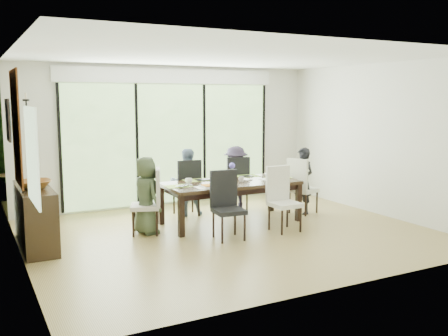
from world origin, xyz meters
name	(u,v)px	position (x,y,z in m)	size (l,w,h in m)	color
floor	(231,234)	(0.00, 0.00, -0.01)	(6.00, 5.00, 0.01)	olive
ceiling	(232,56)	(0.00, 0.00, 2.71)	(6.00, 5.00, 0.01)	white
wall_back	(171,136)	(0.00, 2.51, 1.35)	(6.00, 0.02, 2.70)	silver
wall_front	(343,168)	(0.00, -2.51, 1.35)	(6.00, 0.02, 2.70)	beige
wall_left	(17,158)	(-3.01, 0.00, 1.35)	(0.02, 5.00, 2.70)	beige
wall_right	(380,140)	(3.01, 0.00, 1.35)	(0.02, 5.00, 2.70)	white
glass_doors	(172,144)	(0.00, 2.47, 1.20)	(4.20, 0.02, 2.30)	#598C3F
blinds_header	(171,76)	(0.00, 2.46, 2.50)	(4.40, 0.06, 0.28)	white
mullion_a	(60,149)	(-2.10, 2.46, 1.20)	(0.05, 0.04, 2.30)	black
mullion_b	(137,145)	(-0.70, 2.46, 1.20)	(0.05, 0.04, 2.30)	black
mullion_c	(204,142)	(0.70, 2.46, 1.20)	(0.05, 0.04, 2.30)	black
mullion_d	(263,140)	(2.10, 2.46, 1.20)	(0.05, 0.04, 2.30)	black
side_window	(32,156)	(-2.97, -1.20, 1.50)	(0.02, 0.90, 1.00)	#8CAD7F
deck	(156,198)	(0.00, 3.40, -0.05)	(6.00, 1.80, 0.10)	#503D22
rail_top	(144,166)	(0.00, 4.20, 0.55)	(6.00, 0.08, 0.06)	brown
foliage_left	(52,127)	(-1.80, 5.20, 1.44)	(3.20, 3.20, 3.20)	#14380F
foliage_mid	(138,109)	(0.40, 5.80, 1.80)	(4.00, 4.00, 4.00)	#14380F
foliage_right	(215,130)	(2.20, 5.00, 1.26)	(2.80, 2.80, 2.80)	#14380F
foliage_far	(92,116)	(-0.60, 6.50, 1.62)	(3.60, 3.60, 3.60)	#14380F
table_top	(231,183)	(0.33, 0.64, 0.67)	(2.24, 1.02, 0.06)	black
table_apron	(231,188)	(0.33, 0.64, 0.59)	(2.05, 0.84, 0.09)	black
table_leg_fl	(181,216)	(-0.75, 0.21, 0.32)	(0.08, 0.08, 0.64)	black
table_leg_fr	(298,202)	(1.41, 0.21, 0.32)	(0.08, 0.08, 0.64)	black
table_leg_bl	(161,205)	(-0.75, 1.07, 0.32)	(0.08, 0.08, 0.64)	black
table_leg_br	(271,194)	(1.41, 1.07, 0.32)	(0.08, 0.08, 0.64)	black
chair_left_end	(145,201)	(-1.17, 0.64, 0.51)	(0.43, 0.43, 1.02)	beige
chair_right_end	(304,185)	(1.83, 0.64, 0.51)	(0.43, 0.43, 1.02)	silver
chair_far_left	(186,187)	(-0.12, 1.49, 0.51)	(0.43, 0.43, 1.02)	black
chair_far_right	(235,183)	(0.88, 1.49, 0.51)	(0.43, 0.43, 1.02)	black
chair_near_left	(229,205)	(-0.17, -0.23, 0.51)	(0.43, 0.43, 1.02)	black
chair_near_right	(285,199)	(0.83, -0.23, 0.51)	(0.43, 0.43, 1.02)	white
person_left_end	(146,195)	(-1.15, 0.64, 0.60)	(0.56, 0.35, 1.20)	#3C4930
person_right_end	(303,181)	(1.81, 0.64, 0.60)	(0.56, 0.35, 1.20)	black
person_far_left	(186,182)	(-0.12, 1.47, 0.60)	(0.56, 0.35, 1.20)	slate
person_far_right	(236,178)	(0.88, 1.47, 0.60)	(0.56, 0.35, 1.20)	#292132
placemat_left	(178,186)	(-0.62, 0.64, 0.70)	(0.41, 0.30, 0.01)	#9FC646
placemat_right	(278,177)	(1.28, 0.64, 0.70)	(0.41, 0.30, 0.01)	#8FA93C
placemat_far_l	(196,180)	(-0.12, 1.04, 0.70)	(0.41, 0.30, 0.01)	#89AC3D
placemat_far_r	(247,176)	(0.88, 1.04, 0.70)	(0.41, 0.30, 0.01)	#80A63B
placemat_paper	(209,187)	(-0.22, 0.34, 0.70)	(0.41, 0.30, 0.01)	white
tablet_far_l	(203,180)	(-0.02, 0.99, 0.71)	(0.24, 0.17, 0.01)	black
tablet_far_r	(246,176)	(0.83, 0.99, 0.71)	(0.22, 0.16, 0.01)	black
papers	(268,179)	(1.03, 0.59, 0.70)	(0.28, 0.20, 0.00)	white
platter_base	(209,186)	(-0.22, 0.34, 0.72)	(0.24, 0.24, 0.02)	white
platter_snacks	(209,185)	(-0.22, 0.34, 0.73)	(0.19, 0.19, 0.01)	orange
vase	(232,178)	(0.38, 0.69, 0.75)	(0.07, 0.07, 0.11)	silver
hyacinth_stems	(232,171)	(0.38, 0.69, 0.87)	(0.04, 0.04, 0.15)	#337226
hyacinth_blooms	(232,166)	(0.38, 0.69, 0.96)	(0.10, 0.10, 0.10)	#5F51CC
laptop	(186,186)	(-0.52, 0.54, 0.71)	(0.31, 0.20, 0.02)	silver
cup_a	(189,181)	(-0.37, 0.79, 0.74)	(0.12, 0.12, 0.09)	white
cup_b	(242,179)	(0.48, 0.54, 0.74)	(0.09, 0.09, 0.09)	white
cup_c	(268,175)	(1.13, 0.74, 0.74)	(0.12, 0.12, 0.09)	white
book	(242,180)	(0.58, 0.69, 0.71)	(0.15, 0.21, 0.02)	white
sideboard	(35,217)	(-2.76, 0.72, 0.43)	(0.43, 1.52, 0.85)	black
bowl	(34,184)	(-2.76, 0.62, 0.91)	(0.45, 0.45, 0.11)	brown
candlestick_base	(31,182)	(-2.76, 1.07, 0.87)	(0.09, 0.09, 0.04)	black
candlestick_shaft	(28,141)	(-2.76, 1.07, 1.47)	(0.02, 0.02, 1.18)	black
candlestick_pan	(26,100)	(-2.76, 1.07, 2.06)	(0.09, 0.09, 0.03)	black
candle	(26,96)	(-2.76, 1.07, 2.11)	(0.03, 0.03, 0.09)	silver
tapestry	(16,128)	(-2.97, 0.40, 1.70)	(0.02, 1.00, 1.50)	brown
art_frame	(8,120)	(-2.97, 1.70, 1.75)	(0.03, 0.55, 0.65)	black
art_canvas	(9,120)	(-2.95, 1.70, 1.75)	(0.01, 0.45, 0.55)	#194950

